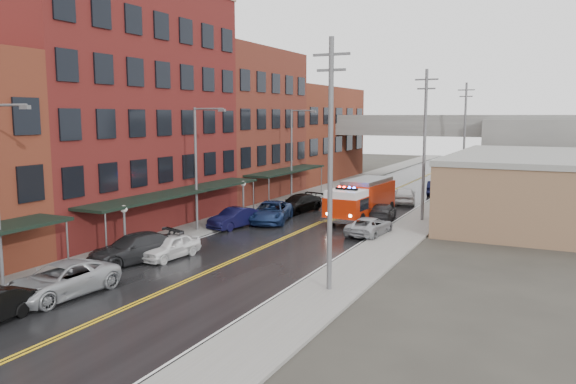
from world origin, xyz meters
The scene contains 31 objects.
road centered at (0.00, 30.00, 0.01)m, with size 11.00×160.00×0.02m, color black.
sidewalk_left centered at (-7.30, 30.00, 0.07)m, with size 3.00×160.00×0.15m, color slate.
sidewalk_right centered at (7.30, 30.00, 0.07)m, with size 3.00×160.00×0.15m, color slate.
curb_left centered at (-5.65, 30.00, 0.07)m, with size 0.30×160.00×0.15m, color gray.
curb_right centered at (5.65, 30.00, 0.07)m, with size 0.30×160.00×0.15m, color gray.
brick_building_b centered at (-13.30, 23.00, 9.00)m, with size 9.00×20.00×18.00m, color maroon.
brick_building_c centered at (-13.30, 40.50, 7.50)m, with size 9.00×15.00×15.00m, color #5C251B.
brick_building_far centered at (-13.30, 58.00, 6.00)m, with size 9.00×20.00×12.00m, color brown.
tan_building centered at (16.00, 40.00, 2.50)m, with size 14.00×22.00×5.00m, color #816245.
right_far_block centered at (18.00, 70.00, 4.00)m, with size 18.00×30.00×8.00m, color slate.
awning_1 centered at (-7.49, 23.00, 2.99)m, with size 2.60×18.00×3.09m.
awning_2 centered at (-7.49, 40.50, 2.99)m, with size 2.60×13.00×3.09m.
globe_lamp_1 centered at (-6.40, 16.00, 2.31)m, with size 0.44×0.44×3.12m.
globe_lamp_2 centered at (-6.40, 30.00, 2.31)m, with size 0.44×0.44×3.12m.
street_lamp_1 centered at (-6.55, 24.00, 5.19)m, with size 2.64×0.22×9.00m.
street_lamp_2 centered at (-6.55, 40.00, 5.19)m, with size 2.64×0.22×9.00m.
utility_pole_0 centered at (7.20, 15.00, 6.31)m, with size 1.80×0.24×12.00m.
utility_pole_1 centered at (7.20, 35.00, 6.31)m, with size 1.80×0.24×12.00m.
utility_pole_2 centered at (7.20, 55.00, 6.31)m, with size 1.80×0.24×12.00m.
overpass centered at (0.00, 62.00, 5.99)m, with size 40.00×10.00×7.50m.
fire_truck centered at (2.44, 33.82, 1.74)m, with size 3.97×8.96×3.21m.
parked_car_left_2 centered at (-3.85, 8.81, 0.79)m, with size 2.61×5.65×1.57m, color #9C9FA3.
parked_car_left_3 centered at (-5.00, 15.24, 0.81)m, with size 2.28×5.60×1.63m, color #252628.
parked_car_left_4 centered at (-3.69, 16.80, 0.71)m, with size 1.69×4.19×1.43m, color white.
parked_car_left_5 centered at (-5.00, 26.34, 0.76)m, with size 1.60×4.59×1.51m, color black.
parked_car_left_6 centered at (-3.60, 29.57, 0.82)m, with size 2.71×5.87×1.63m, color navy.
parked_car_left_7 centered at (-3.60, 34.80, 0.77)m, with size 2.14×5.28×1.53m, color black.
parked_car_right_0 centered at (5.00, 28.20, 0.66)m, with size 2.20×4.76×1.32m, color #929599.
parked_car_right_1 centered at (4.15, 34.20, 0.69)m, with size 1.94×4.77×1.38m, color #28282B.
parked_car_right_2 centered at (3.60, 43.55, 0.83)m, with size 1.97×4.89×1.67m, color silver.
parked_car_right_3 centered at (5.00, 51.12, 0.76)m, with size 1.60×4.58×1.51m, color black.
Camera 1 is at (16.87, -9.40, 8.44)m, focal length 35.00 mm.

